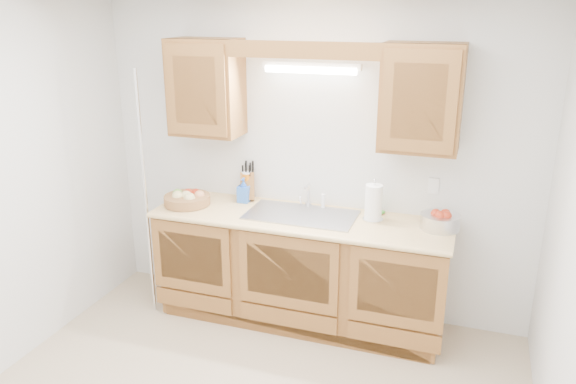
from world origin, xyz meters
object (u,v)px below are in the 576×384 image
at_px(knife_block, 247,185).
at_px(paper_towel, 373,203).
at_px(fruit_basket, 187,198).
at_px(apple_bowl, 440,220).

distance_m(knife_block, paper_towel, 1.09).
height_order(fruit_basket, knife_block, knife_block).
bearing_deg(fruit_basket, knife_block, 35.03).
bearing_deg(apple_bowl, fruit_basket, -176.38).
bearing_deg(paper_towel, apple_bowl, -2.25).
xyz_separation_m(fruit_basket, paper_towel, (1.49, 0.14, 0.08)).
distance_m(knife_block, apple_bowl, 1.58).
bearing_deg(fruit_basket, paper_towel, 5.55).
distance_m(fruit_basket, apple_bowl, 1.99).
distance_m(fruit_basket, knife_block, 0.50).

